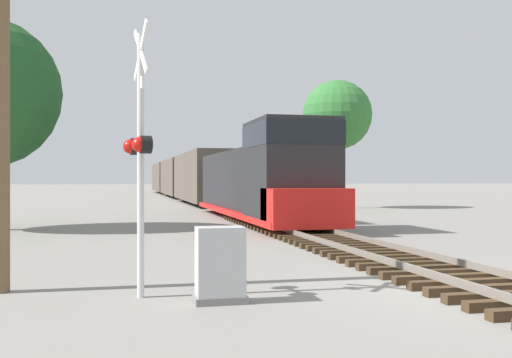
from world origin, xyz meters
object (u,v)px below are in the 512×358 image
Objects in this scene: freight_train at (189,178)px; relay_cabinet at (220,265)px; tree_mid_background at (337,115)px; crossing_signal_near at (139,148)px; utility_pole at (0,16)px.

relay_cabinet is (-4.81, -45.20, -1.43)m from freight_train.
freight_train is 45.48m from relay_cabinet.
tree_mid_background is (8.14, -16.56, 4.28)m from freight_train.
tree_mid_background is (14.23, 27.92, 3.78)m from crossing_signal_near.
crossing_signal_near is 31.56m from tree_mid_background.
crossing_signal_near is 2.43m from relay_cabinet.
tree_mid_background reaches higher than crossing_signal_near.
crossing_signal_near reaches higher than freight_train.
tree_mid_background is at bearing 58.25° from utility_pole.
freight_train is 18.94m from tree_mid_background.
crossing_signal_near reaches higher than relay_cabinet.
crossing_signal_near is at bearing -23.37° from utility_pole.
relay_cabinet is (1.28, -0.73, -1.94)m from crossing_signal_near.
utility_pole reaches higher than tree_mid_background.
utility_pole is at bearing -121.75° from tree_mid_background.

